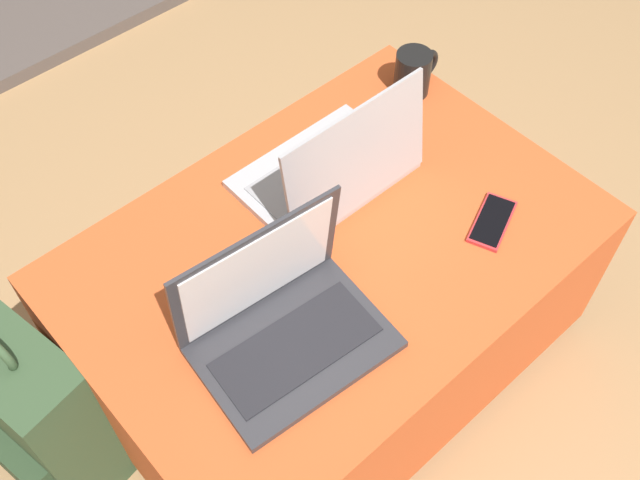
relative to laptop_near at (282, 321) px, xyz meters
name	(u,v)px	position (x,y,z in m)	size (l,w,h in m)	color
ground_plane	(330,354)	(0.20, 0.09, -0.51)	(14.00, 14.00, 0.00)	tan
ottoman	(331,305)	(0.20, 0.09, -0.28)	(1.03, 0.71, 0.45)	maroon
laptop_near	(282,321)	(0.00, 0.00, 0.00)	(0.35, 0.26, 0.25)	#333338
laptop_far	(334,169)	(0.31, 0.20, 0.00)	(0.35, 0.24, 0.25)	#B7B7BC
cell_phone	(492,221)	(0.48, -0.08, -0.05)	(0.15, 0.11, 0.01)	red
backpack	(38,417)	(-0.41, 0.30, -0.29)	(0.23, 0.31, 0.52)	#385133
coffee_mug	(414,72)	(0.64, 0.30, 0.00)	(0.12, 0.08, 0.10)	black
fireplace_hearth	(5,31)	(0.20, 1.74, -0.48)	(1.40, 0.50, 0.04)	#564C47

